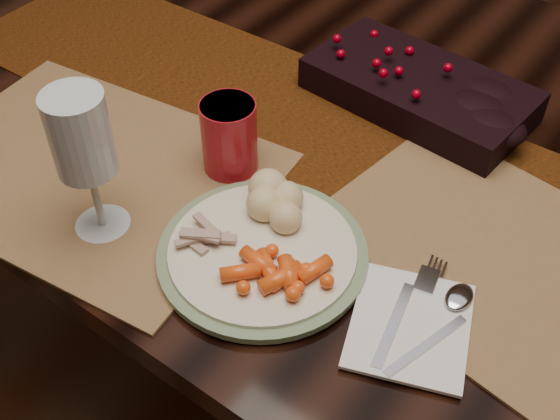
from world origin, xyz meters
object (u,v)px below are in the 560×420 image
Objects in this scene: dining_table at (384,295)px; baby_carrots at (266,267)px; red_cup at (229,137)px; centerpiece at (420,85)px; wine_glass at (88,166)px; turkey_shreds at (207,238)px; dinner_plate at (263,253)px; mashed_potatoes at (277,198)px; placemat_main at (502,262)px; napkin at (410,325)px.

baby_carrots is (-0.00, -0.35, 0.40)m from dining_table.
centerpiece is at bearing 64.31° from red_cup.
wine_glass is at bearing -167.87° from baby_carrots.
turkey_shreds is at bearing -104.46° from dining_table.
baby_carrots is at bearing -86.24° from centerpiece.
turkey_shreds is (-0.06, -0.42, -0.01)m from centerpiece.
dining_table is 15.46× the size of baby_carrots.
dinner_plate reaches higher than dining_table.
wine_glass is (-0.22, -0.05, 0.07)m from baby_carrots.
dining_table is 0.49m from mashed_potatoes.
dinner_plate is (-0.24, -0.17, 0.01)m from placemat_main.
mashed_potatoes is 0.85× the size of red_cup.
turkey_shreds is at bearing -151.56° from dinner_plate.
mashed_potatoes is (-0.02, -0.33, 0.01)m from centerpiece.
turkey_shreds reaches higher than napkin.
red_cup is 0.51× the size of wine_glass.
centerpiece is 0.42m from baby_carrots.
turkey_shreds is at bearing -177.27° from baby_carrots.
mashed_potatoes is at bearing 119.36° from baby_carrots.
wine_glass is at bearing -120.06° from dining_table.
red_cup reaches higher than turkey_shreds.
mashed_potatoes is 0.23m from wine_glass.
centerpiece is 4.54× the size of turkey_shreds.
dinner_plate is at bearing -89.91° from centerpiece.
mashed_potatoes is 0.44× the size of wine_glass.
placemat_main is 0.29m from mashed_potatoes.
mashed_potatoes is at bearing -101.84° from dining_table.
dinner_plate is at bearing -136.95° from placemat_main.
dinner_plate is at bearing 21.15° from wine_glass.
red_cup reaches higher than placemat_main.
napkin is (0.20, 0.01, -0.00)m from dinner_plate.
red_cup is at bearing 71.68° from wine_glass.
napkin reaches higher than placemat_main.
mashed_potatoes is (-0.02, 0.06, 0.03)m from dinner_plate.
centerpiece reaches higher than baby_carrots.
baby_carrots is 1.59× the size of turkey_shreds.
red_cup is (-0.17, -0.21, 0.43)m from dining_table.
centerpiece is (-0.03, 0.07, 0.41)m from dining_table.
turkey_shreds is (-0.04, -0.09, -0.02)m from mashed_potatoes.
centerpiece reaches higher than dining_table.
placemat_main is 6.08× the size of turkey_shreds.
dining_table is at bearing 78.16° from mashed_potatoes.
red_cup is at bearing -162.90° from placemat_main.
dining_table is at bearing 75.54° from turkey_shreds.
dining_table is 7.01× the size of dinner_plate.
mashed_potatoes is 0.59× the size of napkin.
dinner_plate is at bearing -69.12° from mashed_potatoes.
napkin is (0.20, -0.38, -0.03)m from centerpiece.
dinner_plate is at bearing 164.19° from napkin.
wine_glass is (-0.20, -0.08, 0.09)m from dinner_plate.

